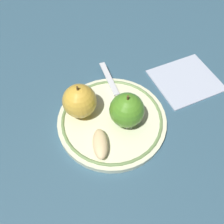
{
  "coord_description": "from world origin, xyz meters",
  "views": [
    {
      "loc": [
        -0.02,
        0.27,
        0.41
      ],
      "look_at": [
        -0.01,
        0.01,
        0.04
      ],
      "focal_mm": 40.0,
      "sensor_mm": 36.0,
      "label": 1
    }
  ],
  "objects_px": {
    "fork": "(116,90)",
    "napkin_folded": "(186,80)",
    "apple_red_whole": "(80,101)",
    "apple_second_whole": "(127,110)",
    "apple_slice_front": "(100,144)",
    "plate": "(112,120)"
  },
  "relations": [
    {
      "from": "apple_slice_front",
      "to": "fork",
      "type": "xyz_separation_m",
      "value": [
        -0.02,
        -0.13,
        -0.01
      ]
    },
    {
      "from": "plate",
      "to": "fork",
      "type": "distance_m",
      "value": 0.07
    },
    {
      "from": "apple_red_whole",
      "to": "napkin_folded",
      "type": "height_order",
      "value": "apple_red_whole"
    },
    {
      "from": "fork",
      "to": "napkin_folded",
      "type": "bearing_deg",
      "value": 85.11
    },
    {
      "from": "apple_second_whole",
      "to": "apple_red_whole",
      "type": "bearing_deg",
      "value": -11.15
    },
    {
      "from": "apple_second_whole",
      "to": "napkin_folded",
      "type": "xyz_separation_m",
      "value": [
        -0.13,
        -0.12,
        -0.04
      ]
    },
    {
      "from": "plate",
      "to": "apple_slice_front",
      "type": "xyz_separation_m",
      "value": [
        0.02,
        0.06,
        0.02
      ]
    },
    {
      "from": "plate",
      "to": "apple_red_whole",
      "type": "xyz_separation_m",
      "value": [
        0.06,
        -0.01,
        0.04
      ]
    },
    {
      "from": "plate",
      "to": "napkin_folded",
      "type": "distance_m",
      "value": 0.2
    },
    {
      "from": "napkin_folded",
      "to": "apple_red_whole",
      "type": "bearing_deg",
      "value": 25.02
    },
    {
      "from": "apple_red_whole",
      "to": "apple_second_whole",
      "type": "bearing_deg",
      "value": 168.85
    },
    {
      "from": "apple_second_whole",
      "to": "apple_slice_front",
      "type": "height_order",
      "value": "apple_second_whole"
    },
    {
      "from": "fork",
      "to": "apple_red_whole",
      "type": "bearing_deg",
      "value": -71.95
    },
    {
      "from": "plate",
      "to": "fork",
      "type": "xyz_separation_m",
      "value": [
        -0.01,
        -0.07,
        0.01
      ]
    },
    {
      "from": "apple_red_whole",
      "to": "apple_slice_front",
      "type": "bearing_deg",
      "value": 119.36
    },
    {
      "from": "napkin_folded",
      "to": "apple_second_whole",
      "type": "bearing_deg",
      "value": 42.24
    },
    {
      "from": "plate",
      "to": "apple_red_whole",
      "type": "distance_m",
      "value": 0.07
    },
    {
      "from": "apple_red_whole",
      "to": "napkin_folded",
      "type": "distance_m",
      "value": 0.25
    },
    {
      "from": "plate",
      "to": "napkin_folded",
      "type": "bearing_deg",
      "value": -143.76
    },
    {
      "from": "apple_red_whole",
      "to": "fork",
      "type": "xyz_separation_m",
      "value": [
        -0.07,
        -0.06,
        -0.03
      ]
    },
    {
      "from": "apple_slice_front",
      "to": "napkin_folded",
      "type": "height_order",
      "value": "apple_slice_front"
    },
    {
      "from": "apple_second_whole",
      "to": "apple_slice_front",
      "type": "bearing_deg",
      "value": 52.14
    }
  ]
}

